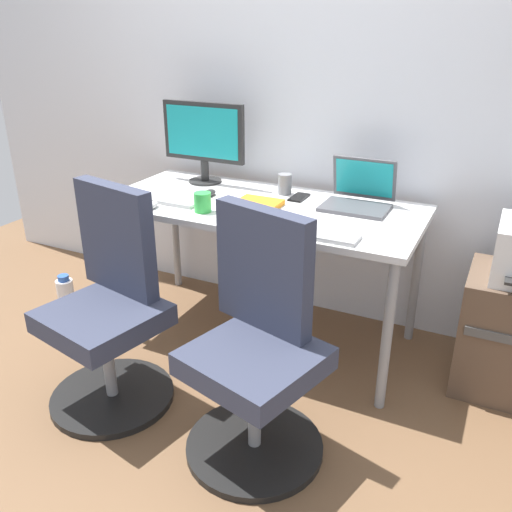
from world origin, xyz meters
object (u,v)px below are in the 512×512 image
water_bottle_on_floor (67,302)px  coffee_mug (203,202)px  office_chair_right (258,350)px  desktop_monitor (203,137)px  open_laptop (359,195)px  office_chair_left (110,309)px

water_bottle_on_floor → coffee_mug: coffee_mug is taller
office_chair_right → desktop_monitor: 1.35m
open_laptop → office_chair_left: bearing=-131.8°
water_bottle_on_floor → desktop_monitor: bearing=48.7°
office_chair_right → coffee_mug: 0.82m
desktop_monitor → coffee_mug: desktop_monitor is taller
office_chair_right → water_bottle_on_floor: 1.39m
office_chair_right → water_bottle_on_floor: size_ratio=3.03×
office_chair_right → desktop_monitor: bearing=129.6°
office_chair_right → coffee_mug: (-0.53, 0.51, 0.36)m
desktop_monitor → open_laptop: desktop_monitor is taller
office_chair_right → open_laptop: 0.98m
office_chair_left → desktop_monitor: size_ratio=1.96×
desktop_monitor → open_laptop: 0.90m
coffee_mug → office_chair_right: bearing=-43.7°
water_bottle_on_floor → desktop_monitor: (0.54, 0.61, 0.84)m
office_chair_left → desktop_monitor: bearing=94.7°
office_chair_left → open_laptop: size_ratio=3.03×
open_laptop → water_bottle_on_floor: bearing=-158.3°
office_chair_right → desktop_monitor: (-0.78, 0.95, 0.56)m
water_bottle_on_floor → coffee_mug: 1.02m
desktop_monitor → office_chair_left: bearing=-85.3°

